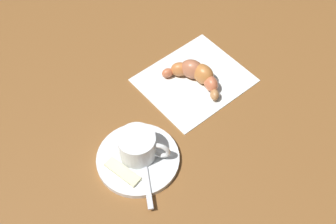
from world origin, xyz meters
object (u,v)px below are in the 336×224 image
object	(u,v)px
teaspoon	(144,161)
sugar_packet	(123,172)
espresso_cup	(138,146)
saucer	(138,159)
croissant	(196,74)
napkin	(194,80)

from	to	relation	value
teaspoon	sugar_packet	xyz separation A→B (m)	(-0.04, 0.01, 0.00)
teaspoon	sugar_packet	world-z (taller)	teaspoon
sugar_packet	espresso_cup	bearing A→B (deg)	94.08
saucer	sugar_packet	distance (m)	0.04
saucer	croissant	distance (m)	0.21
teaspoon	croissant	bearing A→B (deg)	22.94
espresso_cup	teaspoon	size ratio (longest dim) A/B	0.67
sugar_packet	saucer	bearing A→B (deg)	89.01
espresso_cup	teaspoon	bearing A→B (deg)	-101.80
teaspoon	sugar_packet	bearing A→B (deg)	171.47
saucer	croissant	bearing A→B (deg)	19.43
croissant	sugar_packet	bearing A→B (deg)	-161.95
napkin	sugar_packet	bearing A→B (deg)	-161.16
sugar_packet	napkin	world-z (taller)	sugar_packet
teaspoon	napkin	bearing A→B (deg)	23.86
saucer	teaspoon	world-z (taller)	teaspoon
saucer	sugar_packet	bearing A→B (deg)	-169.60
espresso_cup	croissant	bearing A→B (deg)	18.63
espresso_cup	napkin	distance (m)	0.20
saucer	napkin	bearing A→B (deg)	20.36
teaspoon	saucer	bearing A→B (deg)	101.25
espresso_cup	napkin	xyz separation A→B (m)	(0.19, 0.07, -0.03)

